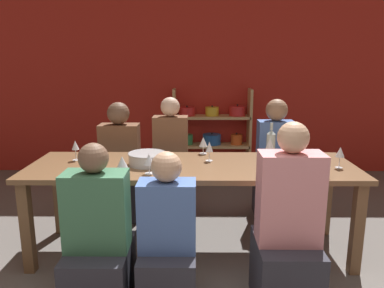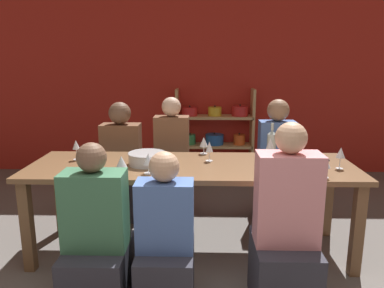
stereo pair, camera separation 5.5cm
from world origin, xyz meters
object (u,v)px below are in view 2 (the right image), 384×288
object	(u,v)px
wine_bottle_green	(272,142)
wine_glass_red_d	(270,144)
wine_glass_empty_c	(148,160)
person_far_c	(275,174)
wine_glass_red_a	(209,147)
wine_glass_white_b	(325,163)
dining_table	(192,175)
wine_glass_white_a	(341,153)
mixing_bowl	(147,158)
wine_glass_red_c	(94,152)
wine_glass_empty_b	(76,145)
wine_glass_red_b	(121,162)
person_near_b	(285,244)
cell_phone	(324,158)
person_near_c	(97,248)
shelf_unit	(213,136)
person_far_b	(122,174)
person_near_a	(166,250)
wine_glass_empty_a	(204,142)
person_far_a	(172,173)

from	to	relation	value
wine_bottle_green	wine_glass_red_d	size ratio (longest dim) A/B	1.58
wine_glass_empty_c	person_far_c	bearing A→B (deg)	40.69
wine_glass_red_a	wine_glass_white_b	xyz separation A→B (m)	(0.83, -0.44, -0.01)
dining_table	wine_glass_white_a	distance (m)	1.19
mixing_bowl	wine_glass_red_c	distance (m)	0.43
wine_glass_red_d	wine_glass_empty_b	bearing A→B (deg)	-177.92
wine_glass_red_b	person_near_b	distance (m)	1.27
mixing_bowl	wine_bottle_green	world-z (taller)	wine_bottle_green
wine_glass_red_a	wine_glass_white_b	size ratio (longest dim) A/B	1.10
cell_phone	person_near_c	xyz separation A→B (m)	(-1.75, -0.93, -0.38)
wine_glass_red_d	person_far_c	distance (m)	0.72
cell_phone	wine_glass_empty_c	bearing A→B (deg)	-162.32
wine_glass_white_b	wine_bottle_green	bearing A→B (deg)	112.49
person_near_c	cell_phone	bearing A→B (deg)	27.90
wine_glass_white_a	person_near_c	xyz separation A→B (m)	(-1.78, -0.63, -0.50)
wine_glass_red_a	wine_glass_empty_c	xyz separation A→B (m)	(-0.47, -0.37, -0.01)
wine_glass_red_b	wine_glass_white_a	xyz separation A→B (m)	(1.68, 0.24, 0.02)
wine_glass_red_a	wine_glass_red_c	size ratio (longest dim) A/B	1.08
shelf_unit	wine_glass_empty_c	world-z (taller)	shelf_unit
wine_glass_white_a	wine_glass_red_b	bearing A→B (deg)	-171.87
person_far_c	person_far_b	bearing A→B (deg)	-1.08
wine_glass_white_a	person_near_b	bearing A→B (deg)	-129.89
person_near_c	person_near_a	bearing A→B (deg)	-0.36
wine_glass_empty_a	wine_glass_red_d	world-z (taller)	wine_glass_red_d
wine_glass_empty_c	person_near_b	xyz separation A→B (m)	(0.94, -0.49, -0.42)
wine_bottle_green	wine_glass_red_c	distance (m)	1.54
wine_glass_white_b	person_far_a	world-z (taller)	person_far_a
mixing_bowl	person_far_a	distance (m)	0.83
mixing_bowl	wine_glass_red_a	distance (m)	0.53
person_far_b	shelf_unit	bearing A→B (deg)	-124.47
wine_glass_empty_a	wine_glass_white_b	bearing A→B (deg)	-38.12
wine_glass_red_b	wine_glass_red_d	distance (m)	1.29
wine_glass_red_b	dining_table	bearing A→B (deg)	32.86
cell_phone	person_far_a	bearing A→B (deg)	159.14
wine_glass_empty_c	person_far_b	world-z (taller)	person_far_b
person_near_a	wine_glass_red_a	bearing A→B (deg)	70.26
dining_table	person_near_b	size ratio (longest dim) A/B	2.13
dining_table	person_far_a	distance (m)	0.79
mixing_bowl	wine_glass_red_a	world-z (taller)	wine_glass_red_a
wine_glass_red_a	person_far_a	distance (m)	0.83
dining_table	wine_bottle_green	xyz separation A→B (m)	(0.71, 0.33, 0.21)
wine_glass_empty_c	wine_glass_red_d	distance (m)	1.08
wine_glass_white_b	person_near_b	xyz separation A→B (m)	(-0.36, -0.42, -0.42)
wine_glass_red_d	person_far_b	size ratio (longest dim) A/B	0.16
person_near_a	cell_phone	bearing A→B (deg)	35.66
person_near_b	person_near_c	distance (m)	1.23
shelf_unit	dining_table	distance (m)	2.23
dining_table	wine_glass_empty_a	bearing A→B (deg)	74.51
wine_glass_empty_a	person_near_b	distance (m)	1.30
wine_glass_empty_c	wine_glass_red_b	xyz separation A→B (m)	(-0.19, -0.07, -0.00)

